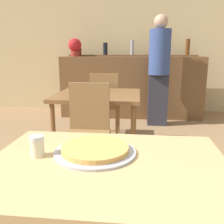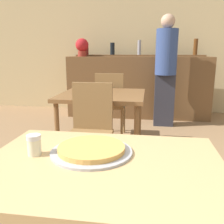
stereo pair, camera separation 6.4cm
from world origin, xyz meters
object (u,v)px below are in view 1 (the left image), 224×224
object	(u,v)px
chair_far_side_front	(88,126)
person_standing	(159,67)
potted_plant	(75,46)
chair_far_side_back	(105,101)
pizza_tray	(95,150)
cheese_shaker	(37,146)

from	to	relation	value
chair_far_side_front	person_standing	distance (m)	2.16
potted_plant	chair_far_side_back	bearing A→B (deg)	-60.45
pizza_tray	potted_plant	size ratio (longest dim) A/B	1.23
pizza_tray	potted_plant	distance (m)	3.71
potted_plant	chair_far_side_front	bearing A→B (deg)	-73.73
cheese_shaker	pizza_tray	bearing A→B (deg)	13.23
pizza_tray	potted_plant	xyz separation A→B (m)	(-0.98, 3.53, 0.56)
pizza_tray	person_standing	xyz separation A→B (m)	(0.53, 3.00, 0.23)
chair_far_side_back	person_standing	xyz separation A→B (m)	(0.78, 0.75, 0.43)
person_standing	pizza_tray	bearing A→B (deg)	-99.99
chair_far_side_front	chair_far_side_back	xyz separation A→B (m)	(0.00, 1.21, 0.00)
chair_far_side_front	pizza_tray	bearing A→B (deg)	-76.34
cheese_shaker	person_standing	bearing A→B (deg)	75.44
person_standing	potted_plant	bearing A→B (deg)	160.64
pizza_tray	potted_plant	world-z (taller)	potted_plant
chair_far_side_front	cheese_shaker	bearing A→B (deg)	-90.81
person_standing	chair_far_side_front	bearing A→B (deg)	-111.64
chair_far_side_back	potted_plant	world-z (taller)	potted_plant
pizza_tray	person_standing	distance (m)	3.05
chair_far_side_front	cheese_shaker	distance (m)	1.12
cheese_shaker	person_standing	size ratio (longest dim) A/B	0.06
person_standing	potted_plant	xyz separation A→B (m)	(-1.51, 0.53, 0.34)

